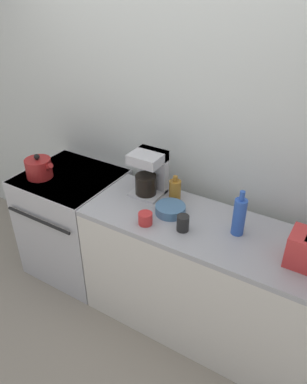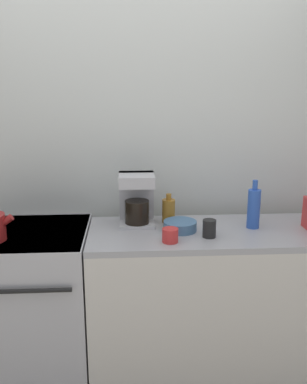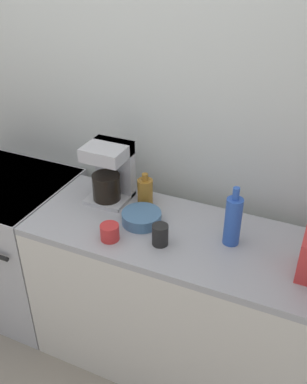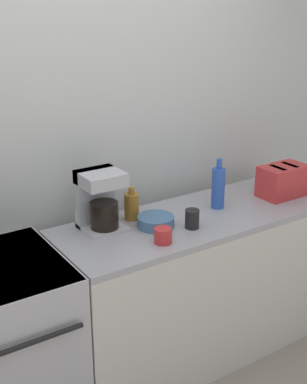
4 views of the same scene
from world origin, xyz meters
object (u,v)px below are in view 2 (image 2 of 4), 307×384
Objects in this scene: bottle_blue at (253,208)px; bowl at (180,226)px; coffee_maker at (136,198)px; cup_red at (170,235)px; stove at (31,299)px; bottle_amber at (168,210)px; cup_black at (209,228)px.

bottle_blue is 1.50× the size of bowl.
cup_red is (0.18, -0.33, -0.13)m from coffee_maker.
stove is 3.04× the size of bottle_blue.
coffee_maker is at bearing -177.14° from bottle_amber.
coffee_maker reaches higher than stove.
cup_red is at bearing -164.51° from cup_black.
bowl reaches higher than stove.
bottle_blue is at bearing -14.67° from bottle_amber.
coffee_maker is 3.11× the size of cup_black.
stove is at bearing -171.55° from bottle_amber.
cup_red reaches higher than bowl.
bottle_blue is 0.46m from bowl.
bowl is at bearing 142.08° from cup_black.
bowl is at bearing -176.60° from bottle_blue.
bottle_amber is at bearing 2.86° from coffee_maker.
bottle_blue is (1.37, -0.00, 0.57)m from stove.
cup_red is at bearing -112.93° from bowl.
cup_red is at bearing -93.82° from bottle_amber.
bowl is at bearing -30.30° from coffee_maker.
cup_red is 0.20m from bowl.
bottle_blue is at bearing 3.40° from bowl.
bowl is (0.26, -0.15, -0.14)m from coffee_maker.
bottle_amber reaches higher than stove.
cup_black is 1.14× the size of cup_red.
bottle_blue is at bearing -9.83° from coffee_maker.
cup_black reaches higher than bowl.
bowl is (0.92, -0.03, 0.47)m from stove.
cup_black is at bearing -53.23° from bottle_amber.
stove is 10.03× the size of cup_red.
stove is at bearing -169.89° from coffee_maker.
bottle_amber is 1.80× the size of cup_black.
cup_red reaches higher than stove.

